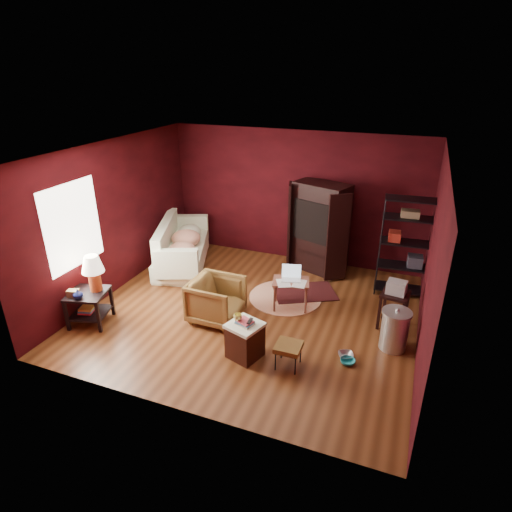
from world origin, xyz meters
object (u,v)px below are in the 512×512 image
at_px(side_table, 91,283).
at_px(tv_armoire, 319,226).
at_px(armchair, 216,298).
at_px(wire_shelving, 406,243).
at_px(laptop_desk, 291,283).
at_px(hamper, 245,340).
at_px(sofa, 181,249).

bearing_deg(side_table, tv_armoire, 47.72).
distance_m(armchair, wire_shelving, 3.57).
bearing_deg(laptop_desk, side_table, -166.24).
bearing_deg(armchair, side_table, 113.50).
bearing_deg(hamper, armchair, 137.59).
bearing_deg(tv_armoire, sofa, -142.47).
bearing_deg(sofa, armchair, -150.04).
relative_size(hamper, tv_armoire, 0.35).
bearing_deg(wire_shelving, tv_armoire, 160.77).
relative_size(side_table, hamper, 1.84).
distance_m(side_table, hamper, 2.76).
height_order(hamper, laptop_desk, laptop_desk).
bearing_deg(hamper, wire_shelving, 54.84).
height_order(side_table, hamper, side_table).
xyz_separation_m(sofa, side_table, (-0.25, -2.43, 0.33)).
distance_m(sofa, laptop_desk, 2.82).
height_order(side_table, tv_armoire, tv_armoire).
xyz_separation_m(armchair, wire_shelving, (2.84, 2.08, 0.62)).
height_order(side_table, wire_shelving, wire_shelving).
bearing_deg(hamper, side_table, -179.65).
height_order(armchair, tv_armoire, tv_armoire).
xyz_separation_m(side_table, laptop_desk, (2.95, 1.61, -0.23)).
xyz_separation_m(armchair, tv_armoire, (1.12, 2.53, 0.56)).
height_order(hamper, wire_shelving, wire_shelving).
height_order(side_table, laptop_desk, side_table).
distance_m(sofa, hamper, 3.46).
distance_m(sofa, tv_armoire, 2.95).
height_order(laptop_desk, tv_armoire, tv_armoire).
bearing_deg(sofa, wire_shelving, -99.42).
xyz_separation_m(side_table, tv_armoire, (3.01, 3.31, 0.26)).
bearing_deg(hamper, sofa, 135.72).
height_order(sofa, laptop_desk, laptop_desk).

